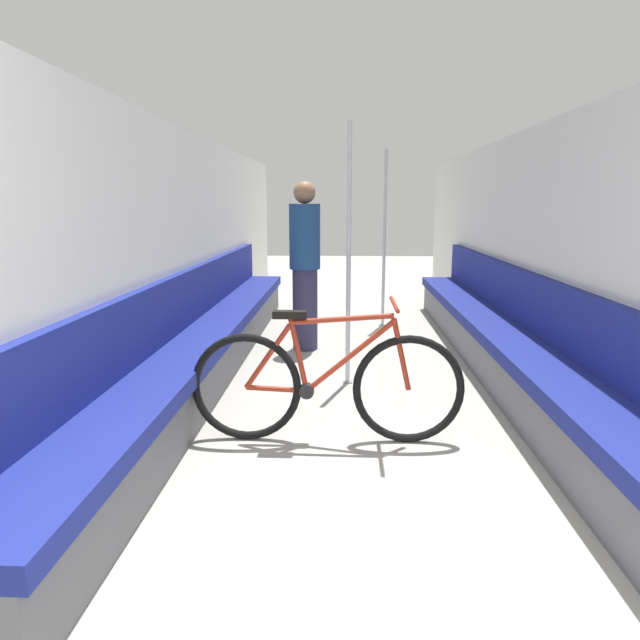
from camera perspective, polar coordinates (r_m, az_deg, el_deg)
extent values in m
cube|color=silver|center=(4.82, -14.51, 6.42)|extent=(0.10, 10.72, 2.05)
cube|color=silver|center=(4.87, 21.57, 6.04)|extent=(0.10, 10.72, 2.05)
cube|color=#5B5B60|center=(4.91, -10.79, -3.50)|extent=(0.39, 6.46, 0.34)
cube|color=navy|center=(4.86, -10.88, -1.02)|extent=(0.46, 6.46, 0.10)
cube|color=navy|center=(4.86, -13.26, 2.16)|extent=(0.07, 6.46, 0.45)
cube|color=#5B5B60|center=(4.96, 17.68, -3.71)|extent=(0.39, 6.46, 0.34)
cube|color=navy|center=(4.91, 17.84, -1.25)|extent=(0.46, 6.46, 0.10)
cube|color=navy|center=(4.91, 20.24, 1.86)|extent=(0.07, 6.46, 0.45)
torus|color=black|center=(3.51, -7.38, -6.69)|extent=(0.67, 0.05, 0.67)
torus|color=black|center=(3.48, 8.83, -6.88)|extent=(0.67, 0.05, 0.67)
cylinder|color=#9E2D19|center=(3.48, -4.37, -6.90)|extent=(0.37, 0.03, 0.05)
cylinder|color=#9E2D19|center=(3.43, -5.24, -3.66)|extent=(0.30, 0.03, 0.41)
cylinder|color=#9E2D19|center=(3.40, -2.18, -3.33)|extent=(0.13, 0.03, 0.47)
cylinder|color=#9E2D19|center=(3.40, 2.97, -3.68)|extent=(0.53, 0.03, 0.46)
cylinder|color=#9E2D19|center=(3.35, 2.18, 0.09)|extent=(0.61, 0.03, 0.08)
cylinder|color=#9E2D19|center=(3.41, 8.13, -3.43)|extent=(0.13, 0.03, 0.44)
cylinder|color=black|center=(3.47, -1.34, -7.09)|extent=(0.09, 0.06, 0.09)
cube|color=black|center=(3.36, -3.04, 0.54)|extent=(0.20, 0.07, 0.04)
cylinder|color=#9E2D19|center=(3.34, 7.44, 1.58)|extent=(0.02, 0.46, 0.02)
cylinder|color=gray|center=(4.66, 2.76, -6.21)|extent=(0.08, 0.08, 0.01)
cylinder|color=silver|center=(4.45, 2.88, 6.25)|extent=(0.04, 0.04, 2.03)
cylinder|color=gray|center=(6.84, 6.26, -0.49)|extent=(0.08, 0.08, 0.01)
cylinder|color=silver|center=(6.70, 6.45, 7.98)|extent=(0.04, 0.04, 2.03)
cylinder|color=#332D4C|center=(5.63, -1.50, 1.08)|extent=(0.25, 0.25, 0.80)
cylinder|color=navy|center=(5.55, -1.54, 8.34)|extent=(0.30, 0.30, 0.62)
sphere|color=#936B4C|center=(5.54, -1.56, 12.63)|extent=(0.21, 0.21, 0.21)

